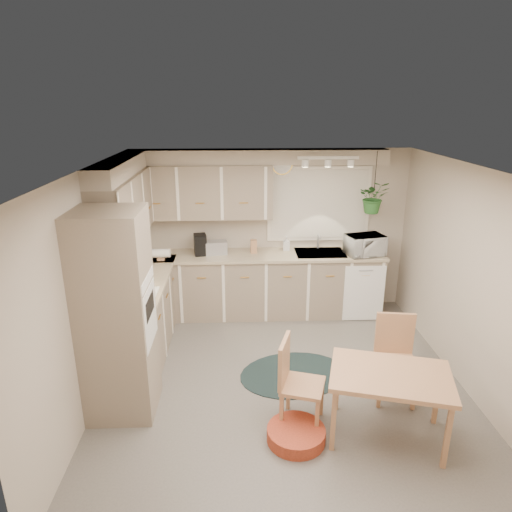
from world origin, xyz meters
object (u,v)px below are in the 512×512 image
chair_back (396,361)px  microwave (365,243)px  dining_table (388,405)px  braided_rug (294,374)px  pet_bed (296,435)px  chair_left (303,383)px

chair_back → microwave: size_ratio=1.74×
dining_table → braided_rug: (-0.75, 1.05, -0.33)m
pet_bed → microwave: size_ratio=1.05×
chair_back → braided_rug: chair_back is taller
braided_rug → microwave: size_ratio=2.42×
dining_table → microwave: (0.43, 2.60, 0.78)m
chair_left → braided_rug: 0.94m
pet_bed → dining_table: bearing=2.4°
chair_back → braided_rug: 1.20m
chair_back → braided_rug: size_ratio=0.72×
chair_back → microwave: microwave is taller
chair_left → chair_back: bearing=126.1°
dining_table → pet_bed: 0.90m
pet_bed → microwave: microwave is taller
microwave → braided_rug: bearing=-142.0°
chair_back → pet_bed: chair_back is taller
dining_table → chair_left: 0.81m
chair_back → dining_table: bearing=73.6°
chair_back → pet_bed: (-1.12, -0.61, -0.39)m
chair_left → microwave: microwave is taller
chair_left → chair_back: 1.08m
chair_left → dining_table: bearing=91.2°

